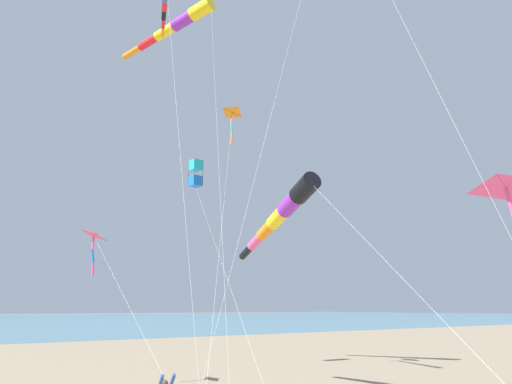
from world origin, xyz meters
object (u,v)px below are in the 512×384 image
Objects in this scene: kite_windsock_white_trailing at (178,24)px; kite_delta_teal_far_right at (507,189)px; kite_windsock_red_high_left at (282,213)px; kite_delta_rainbow_low_near at (95,235)px; kite_box_small_distant at (196,173)px; kite_windsock_purple_drifting at (165,2)px; kite_delta_striped_overhead at (233,113)px.

kite_delta_teal_far_right is at bearing -156.76° from kite_windsock_white_trailing.
kite_windsock_red_high_left reaches higher than kite_delta_rainbow_low_near.
kite_windsock_white_trailing reaches higher than kite_box_small_distant.
kite_delta_teal_far_right is 0.83× the size of kite_delta_rainbow_low_near.
kite_windsock_red_high_left is 0.78× the size of kite_windsock_white_trailing.
kite_windsock_white_trailing is (9.38, 0.55, 13.39)m from kite_windsock_red_high_left.
kite_windsock_white_trailing reaches higher than kite_delta_teal_far_right.
kite_windsock_white_trailing is at bearing -36.79° from kite_windsock_purple_drifting.
kite_delta_striped_overhead is 1.82× the size of kite_delta_teal_far_right.
kite_delta_striped_overhead is at bearing -19.57° from kite_windsock_red_high_left.
kite_delta_striped_overhead is at bearing -69.27° from kite_windsock_purple_drifting.
kite_delta_teal_far_right is (-17.56, -4.22, -3.83)m from kite_box_small_distant.
kite_delta_striped_overhead is 11.87m from kite_delta_rainbow_low_near.
kite_delta_rainbow_low_near is (14.15, 11.53, -1.19)m from kite_delta_teal_far_right.
kite_box_small_distant is 1.31× the size of kite_delta_rainbow_low_near.
kite_delta_striped_overhead reaches higher than kite_windsock_red_high_left.
kite_windsock_white_trailing is (1.01, 3.53, 5.41)m from kite_delta_striped_overhead.
kite_windsock_purple_drifting is (-2.26, 5.97, 4.18)m from kite_delta_striped_overhead.
kite_box_small_distant is at bearing -55.34° from kite_windsock_white_trailing.
kite_windsock_red_high_left is at bearing 44.21° from kite_delta_teal_far_right.
kite_box_small_distant is (11.16, -2.02, 4.52)m from kite_windsock_red_high_left.
kite_delta_teal_far_right reaches higher than kite_delta_rainbow_low_near.
kite_windsock_red_high_left is 8.96m from kite_delta_teal_far_right.
kite_box_small_distant is at bearing -64.97° from kite_delta_rainbow_low_near.
kite_box_small_distant is at bearing -44.82° from kite_windsock_purple_drifting.
kite_windsock_purple_drifting reaches higher than kite_windsock_red_high_left.
kite_delta_striped_overhead is at bearing 12.41° from kite_delta_teal_far_right.
kite_windsock_purple_drifting is 1.92× the size of kite_delta_rainbow_low_near.
kite_windsock_purple_drifting is at bearing 36.37° from kite_delta_teal_far_right.
kite_windsock_purple_drifting is at bearing 110.73° from kite_delta_striped_overhead.
kite_delta_rainbow_low_near is at bearing 54.84° from kite_windsock_purple_drifting.
kite_windsock_purple_drifting is 10.43m from kite_box_small_distant.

